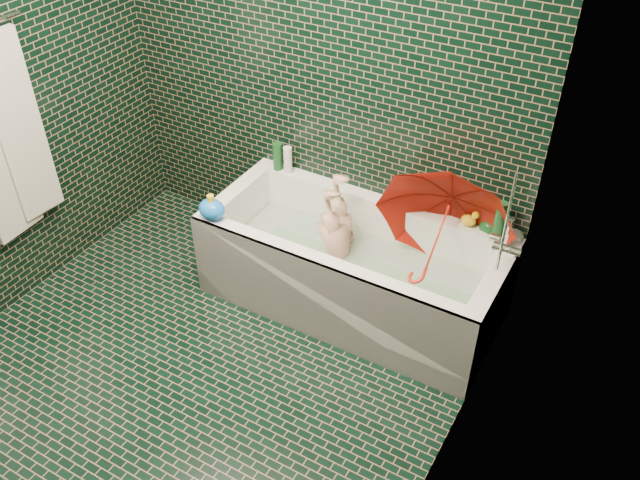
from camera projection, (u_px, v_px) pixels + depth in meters
The scene contains 19 objects.
floor at pixel (185, 388), 3.54m from camera, with size 2.80×2.80×0.00m, color black.
wall_back at pixel (318, 67), 3.73m from camera, with size 2.80×2.80×0.00m, color black.
wall_right at pixel (445, 297), 2.26m from camera, with size 2.80×2.80×0.00m, color black.
bathtub at pixel (351, 276), 3.93m from camera, with size 1.70×0.75×0.55m.
bath_mat at pixel (353, 282), 3.97m from camera, with size 1.35×0.47×0.01m, color green.
water at pixel (353, 263), 3.88m from camera, with size 1.48×0.53×0.00m, color silver.
towel at pixel (4, 138), 3.56m from camera, with size 0.08×0.44×1.12m.
faucet at pixel (505, 243), 3.27m from camera, with size 0.18×0.19×0.55m.
child at pixel (339, 251), 3.95m from camera, with size 0.33×0.22×0.91m, color tan.
umbrella at pixel (438, 236), 3.57m from camera, with size 0.72×0.72×0.63m, color red.
soap_bottle_a at pixel (514, 242), 3.63m from camera, with size 0.10×0.10×0.25m, color white.
soap_bottle_b at pixel (500, 235), 3.68m from camera, with size 0.08×0.08×0.18m, color #4A2078.
soap_bottle_c at pixel (484, 232), 3.70m from camera, with size 0.12×0.12×0.16m, color #14481E.
bottle_right_tall at pixel (499, 221), 3.58m from camera, with size 0.06×0.06×0.24m, color #14481E.
bottle_right_pump at pixel (507, 231), 3.58m from camera, with size 0.05×0.05×0.16m, color silver.
bottle_left_tall at pixel (278, 156), 4.16m from camera, with size 0.06×0.06×0.18m, color #14481E.
bottle_left_short at pixel (288, 160), 4.13m from camera, with size 0.05×0.05×0.17m, color white.
rubber_duck at pixel (470, 219), 3.72m from camera, with size 0.12×0.10×0.09m.
bath_toy at pixel (212, 209), 3.76m from camera, with size 0.17×0.14×0.15m.
Camera 1 is at (1.76, -1.65, 2.80)m, focal length 38.00 mm.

